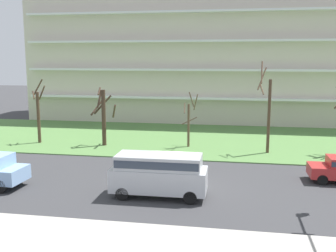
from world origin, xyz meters
TOP-DOWN VIEW (x-y plane):
  - ground at (0.00, 0.00)m, footprint 160.00×160.00m
  - sidewalk_curb_near at (0.00, -8.00)m, footprint 80.00×4.00m
  - grass_lawn_strip at (0.00, 14.00)m, footprint 80.00×16.00m
  - apartment_building at (0.00, 28.15)m, footprint 43.40×13.26m
  - tree_far_left at (-13.95, 9.85)m, footprint 1.26×1.24m
  - tree_left at (-7.93, 9.85)m, footprint 2.38×1.79m
  - tree_center at (-0.63, 10.51)m, footprint 1.49×1.29m
  - tree_right at (5.70, 9.36)m, footprint 1.14×1.78m
  - van_silver_center_left at (-0.76, -2.00)m, footprint 5.22×2.05m

SIDE VIEW (x-z plane):
  - ground at x=0.00m, z-range 0.00..0.00m
  - grass_lawn_strip at x=0.00m, z-range 0.00..0.08m
  - sidewalk_curb_near at x=0.00m, z-range 0.00..0.15m
  - van_silver_center_left at x=-0.76m, z-range 0.22..2.58m
  - tree_center at x=-0.63m, z-range -0.16..4.61m
  - tree_far_left at x=-13.95m, z-range -0.20..5.50m
  - tree_left at x=-7.93m, z-range 0.21..5.27m
  - tree_right at x=5.70m, z-range -0.21..7.09m
  - apartment_building at x=0.00m, z-range 0.00..15.60m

